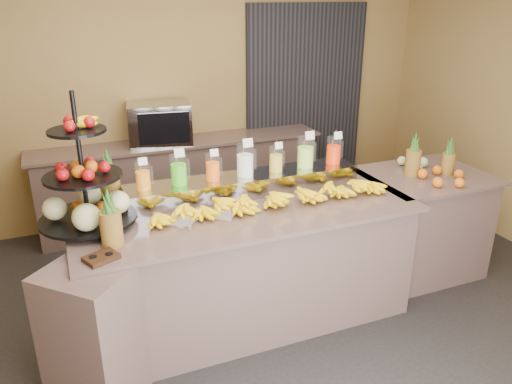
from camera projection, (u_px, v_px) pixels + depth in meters
ground at (262, 337)px, 3.72m from camera, size 6.00×6.00×0.00m
room_envelope at (246, 66)px, 3.77m from camera, size 6.04×5.02×2.82m
buffet_counter at (235, 270)px, 3.73m from camera, size 2.75×1.25×0.93m
right_counter at (419, 223)px, 4.49m from camera, size 1.08×0.88×0.93m
back_ledge at (183, 181)px, 5.48m from camera, size 3.10×0.55×0.93m
pitcher_tray at (245, 184)px, 3.88m from camera, size 1.85×0.30×0.15m
juice_pitcher_orange_a at (143, 178)px, 3.55m from camera, size 0.11×0.11×0.26m
juice_pitcher_green at (179, 171)px, 3.63m from camera, size 0.12×0.13×0.30m
juice_pitcher_orange_b at (213, 169)px, 3.73m from camera, size 0.11×0.11×0.26m
juice_pitcher_milk at (245, 162)px, 3.81m from camera, size 0.13×0.14×0.32m
juice_pitcher_lemon at (276, 161)px, 3.91m from camera, size 0.11×0.11×0.26m
juice_pitcher_lime at (305, 154)px, 4.00m from camera, size 0.13×0.14×0.32m
juice_pitcher_orange_c at (334, 152)px, 4.09m from camera, size 0.12×0.12×0.29m
banana_heap at (274, 195)px, 3.67m from camera, size 1.91×0.17×0.16m
fruit_stand at (92, 193)px, 3.30m from camera, size 0.65×0.65×0.91m
condiment_caddy at (101, 258)px, 2.93m from camera, size 0.23×0.20×0.03m
pineapple_left_a at (111, 224)px, 3.05m from camera, size 0.13×0.13×0.39m
pineapple_left_b at (110, 183)px, 3.65m from camera, size 0.15×0.15×0.43m
right_fruit_pile at (436, 170)px, 4.21m from camera, size 0.42×0.40×0.22m
oven_warmer at (159, 123)px, 5.16m from camera, size 0.69×0.53×0.42m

